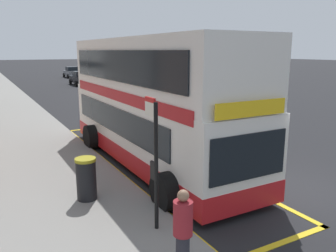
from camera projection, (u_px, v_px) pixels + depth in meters
The scene contains 9 objects.
ground_plane at pixel (59, 88), 37.53m from camera, with size 260.00×260.00×0.00m, color black.
double_decker_bus at pixel (151, 106), 12.08m from camera, with size 3.27×10.14×4.40m.
bus_bay_markings at pixel (149, 161), 12.64m from camera, with size 3.00×12.82×0.01m.
bus_stop_sign at pixel (155, 155), 7.29m from camera, with size 0.09×0.51×2.89m.
parked_car_maroon_far at pixel (126, 85), 32.80m from camera, with size 2.09×4.20×1.62m.
parked_car_black_distant at pixel (81, 78), 40.43m from camera, with size 2.09×4.20×1.62m.
parked_car_grey_across at pixel (72, 72), 51.81m from camera, with size 2.09×4.20×1.62m.
pedestrian_waiting_near_sign at pixel (183, 230), 5.83m from camera, with size 0.34×0.34×1.59m.
litter_bin at pixel (86, 179), 8.97m from camera, with size 0.55×0.55×1.13m.
Camera 1 is at (-7.74, -6.65, 3.98)m, focal length 36.62 mm.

